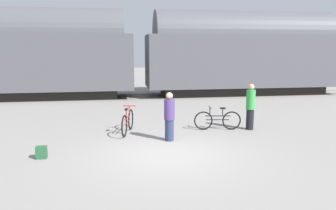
{
  "coord_description": "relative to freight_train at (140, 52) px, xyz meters",
  "views": [
    {
      "loc": [
        -1.32,
        -8.77,
        3.0
      ],
      "look_at": [
        0.29,
        1.82,
        1.1
      ],
      "focal_mm": 35.0,
      "sensor_mm": 36.0,
      "label": 1
    }
  ],
  "objects": [
    {
      "name": "backpack",
      "position": [
        -3.45,
        -11.09,
        -2.54
      ],
      "size": [
        0.28,
        0.2,
        0.34
      ],
      "color": "#235633",
      "rests_on": "ground_plane"
    },
    {
      "name": "bicycle_maroon",
      "position": [
        -1.04,
        -8.74,
        -2.32
      ],
      "size": [
        0.54,
        1.76,
        0.94
      ],
      "color": "black",
      "rests_on": "ground_plane"
    },
    {
      "name": "freight_train",
      "position": [
        0.0,
        0.0,
        0.0
      ],
      "size": [
        25.43,
        3.13,
        5.23
      ],
      "color": "black",
      "rests_on": "ground_plane"
    },
    {
      "name": "ground_plane",
      "position": [
        -0.0,
        -11.3,
        -2.71
      ],
      "size": [
        80.0,
        80.0,
        0.0
      ],
      "primitive_type": "plane",
      "color": "gray"
    },
    {
      "name": "rail_far",
      "position": [
        -0.0,
        0.72,
        -2.71
      ],
      "size": [
        37.43,
        0.07,
        0.01
      ],
      "primitive_type": "cube",
      "color": "#4C4238",
      "rests_on": "ground_plane"
    },
    {
      "name": "person_in_purple",
      "position": [
        0.27,
        -9.9,
        -1.93
      ],
      "size": [
        0.34,
        0.34,
        1.58
      ],
      "rotation": [
        0.0,
        0.0,
        3.62
      ],
      "color": "#283351",
      "rests_on": "ground_plane"
    },
    {
      "name": "person_in_green",
      "position": [
        3.43,
        -8.9,
        -1.86
      ],
      "size": [
        0.32,
        0.32,
        1.69
      ],
      "rotation": [
        0.0,
        0.0,
        2.2
      ],
      "color": "black",
      "rests_on": "ground_plane"
    },
    {
      "name": "bicycle_black",
      "position": [
        2.23,
        -8.77,
        -2.35
      ],
      "size": [
        1.72,
        0.46,
        0.85
      ],
      "color": "black",
      "rests_on": "ground_plane"
    },
    {
      "name": "rail_near",
      "position": [
        -0.0,
        -0.72,
        -2.71
      ],
      "size": [
        37.43,
        0.07,
        0.01
      ],
      "primitive_type": "cube",
      "color": "#4C4238",
      "rests_on": "ground_plane"
    }
  ]
}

